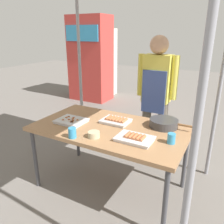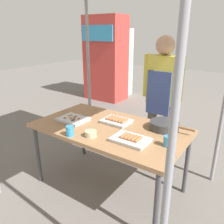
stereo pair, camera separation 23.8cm
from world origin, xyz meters
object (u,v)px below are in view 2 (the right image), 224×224
cooking_wok (164,125)px  vendor_woman (162,92)px  tray_pork_links (117,121)px  tray_grilled_sausages (131,139)px  drink_cup_near_edge (70,131)px  tray_meat_skewers (73,119)px  neighbor_stall_right (110,62)px  condiment_bowl (91,134)px  neighbor_stall_left (106,59)px  drink_cup_by_wok (167,141)px  stall_table (109,131)px

cooking_wok → vendor_woman: (-0.28, 0.55, 0.19)m
tray_pork_links → cooking_wok: bearing=15.2°
tray_grilled_sausages → drink_cup_near_edge: size_ratio=3.41×
tray_grilled_sausages → vendor_woman: (-0.14, 0.99, 0.22)m
tray_meat_skewers → tray_pork_links: 0.50m
tray_meat_skewers → neighbor_stall_right: neighbor_stall_right is taller
condiment_bowl → neighbor_stall_left: size_ratio=0.06×
cooking_wok → neighbor_stall_left: size_ratio=0.22×
tray_pork_links → drink_cup_by_wok: bearing=-16.5°
stall_table → tray_pork_links: (0.00, 0.14, 0.08)m
tray_pork_links → drink_cup_by_wok: 0.69m
stall_table → tray_meat_skewers: bearing=-167.5°
condiment_bowl → neighbor_stall_right: neighbor_stall_right is taller
condiment_bowl → drink_cup_near_edge: size_ratio=1.16×
condiment_bowl → neighbor_stall_left: neighbor_stall_left is taller
drink_cup_near_edge → neighbor_stall_right: bearing=120.2°
drink_cup_near_edge → neighbor_stall_left: neighbor_stall_left is taller
tray_meat_skewers → drink_cup_by_wok: drink_cup_by_wok is taller
drink_cup_by_wok → neighbor_stall_right: (-3.07, 3.49, 0.09)m
tray_meat_skewers → neighbor_stall_left: neighbor_stall_left is taller
neighbor_stall_left → neighbor_stall_right: size_ratio=1.17×
tray_pork_links → drink_cup_by_wok: drink_cup_by_wok is taller
tray_grilled_sausages → cooking_wok: (0.14, 0.44, 0.02)m
tray_grilled_sausages → tray_pork_links: size_ratio=1.10×
tray_pork_links → drink_cup_near_edge: bearing=-109.4°
condiment_bowl → cooking_wok: bearing=47.9°
stall_table → cooking_wok: (0.50, 0.27, 0.10)m
tray_grilled_sausages → neighbor_stall_left: size_ratio=0.16×
tray_meat_skewers → vendor_woman: size_ratio=0.19×
tray_pork_links → cooking_wok: (0.50, 0.14, 0.02)m
condiment_bowl → drink_cup_near_edge: 0.20m
tray_grilled_sausages → drink_cup_by_wok: drink_cup_by_wok is taller
drink_cup_near_edge → drink_cup_by_wok: bearing=21.5°
tray_grilled_sausages → cooking_wok: bearing=71.8°
tray_grilled_sausages → cooking_wok: 0.46m
vendor_woman → neighbor_stall_left: 3.23m
tray_meat_skewers → cooking_wok: size_ratio=0.70×
stall_table → neighbor_stall_left: neighbor_stall_left is taller
tray_meat_skewers → stall_table: bearing=12.5°
tray_meat_skewers → vendor_woman: (0.65, 0.92, 0.22)m
condiment_bowl → neighbor_stall_left: bearing=124.2°
neighbor_stall_left → neighbor_stall_right: neighbor_stall_left is taller
condiment_bowl → drink_cup_by_wok: (0.68, 0.23, 0.02)m
tray_grilled_sausages → vendor_woman: size_ratio=0.20×
vendor_woman → neighbor_stall_right: bearing=-44.8°
tray_meat_skewers → vendor_woman: 1.15m
tray_grilled_sausages → drink_cup_by_wok: 0.33m
neighbor_stall_left → tray_grilled_sausages: bearing=-50.5°
neighbor_stall_left → stall_table: bearing=-53.2°
neighbor_stall_left → condiment_bowl: bearing=-55.8°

